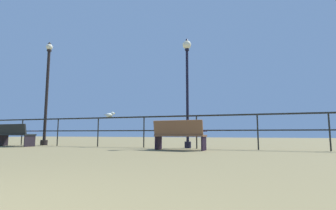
% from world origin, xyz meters
% --- Properties ---
extents(pier_railing, '(19.20, 0.05, 1.11)m').
position_xyz_m(pier_railing, '(-0.00, 8.01, 0.81)').
color(pier_railing, black).
rests_on(pier_railing, ground_plane).
extents(bench_far_left, '(1.72, 0.81, 0.86)m').
position_xyz_m(bench_far_left, '(-7.00, 7.09, 0.49)').
color(bench_far_left, black).
rests_on(bench_far_left, ground_plane).
extents(bench_near_left, '(1.59, 0.78, 0.89)m').
position_xyz_m(bench_near_left, '(-0.34, 7.09, 0.49)').
color(bench_near_left, brown).
rests_on(bench_near_left, ground_plane).
extents(lamppost_left, '(0.29, 0.29, 4.53)m').
position_xyz_m(lamppost_left, '(-6.61, 8.19, 2.31)').
color(lamppost_left, black).
rests_on(lamppost_left, ground_plane).
extents(lamppost_center, '(0.31, 0.31, 3.90)m').
position_xyz_m(lamppost_center, '(-0.35, 8.19, 2.38)').
color(lamppost_center, black).
rests_on(lamppost_center, ground_plane).
extents(seagull_on_rail, '(0.31, 0.38, 0.21)m').
position_xyz_m(seagull_on_rail, '(-3.34, 8.03, 1.20)').
color(seagull_on_rail, silver).
rests_on(seagull_on_rail, pier_railing).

